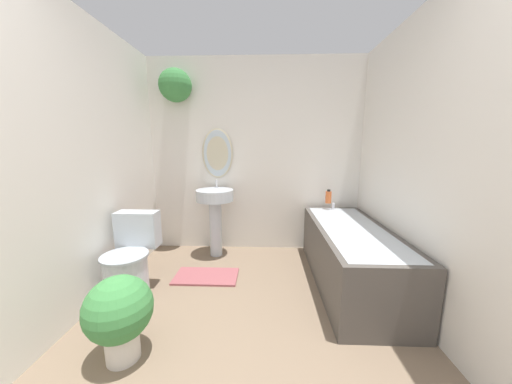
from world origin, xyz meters
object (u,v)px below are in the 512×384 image
(shampoo_bottle, at_px, (328,197))
(potted_plant, at_px, (119,312))
(bathtub, at_px, (350,254))
(toilet, at_px, (130,264))
(pedestal_sink, at_px, (215,208))

(shampoo_bottle, relative_size, potted_plant, 0.30)
(potted_plant, bearing_deg, bathtub, 29.67)
(bathtub, bearing_deg, toilet, -171.28)
(potted_plant, bearing_deg, toilet, 113.41)
(bathtub, distance_m, shampoo_bottle, 0.84)
(toilet, height_order, bathtub, toilet)
(bathtub, distance_m, potted_plant, 2.00)
(bathtub, bearing_deg, pedestal_sink, 157.05)
(shampoo_bottle, bearing_deg, toilet, -152.25)
(pedestal_sink, bearing_deg, bathtub, -22.95)
(toilet, bearing_deg, pedestal_sink, 57.53)
(toilet, xyz_separation_m, potted_plant, (0.29, -0.68, 0.01))
(toilet, distance_m, potted_plant, 0.74)
(pedestal_sink, xyz_separation_m, bathtub, (1.44, -0.61, -0.31))
(shampoo_bottle, distance_m, potted_plant, 2.43)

